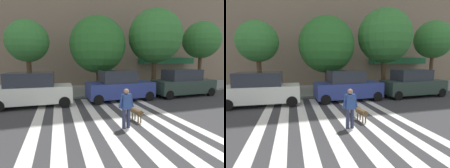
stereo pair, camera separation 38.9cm
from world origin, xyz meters
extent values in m
plane|color=#353538|center=(0.00, 6.23, 0.00)|extent=(160.00, 160.00, 0.00)
cube|color=gray|center=(0.00, 15.47, 0.07)|extent=(80.00, 6.00, 0.15)
cube|color=silver|center=(-2.19, 6.23, 0.00)|extent=(0.45, 11.87, 0.01)
cube|color=silver|center=(-1.29, 6.23, 0.00)|extent=(0.45, 11.87, 0.01)
cube|color=silver|center=(-0.39, 6.23, 0.00)|extent=(0.45, 11.87, 0.01)
cube|color=silver|center=(0.51, 6.23, 0.00)|extent=(0.45, 11.87, 0.01)
cube|color=silver|center=(1.41, 6.23, 0.00)|extent=(0.45, 11.87, 0.01)
cube|color=silver|center=(2.31, 6.23, 0.00)|extent=(0.45, 11.87, 0.01)
cube|color=silver|center=(3.21, 6.23, 0.00)|extent=(0.45, 11.87, 0.01)
cube|color=silver|center=(4.11, 6.23, 0.00)|extent=(0.45, 11.87, 0.01)
cube|color=#1B5E36|center=(11.11, 17.87, 2.75)|extent=(6.60, 1.60, 0.70)
cube|color=silver|center=(-2.60, 11.18, 0.74)|extent=(4.46, 2.04, 0.99)
cube|color=#232833|center=(-2.78, 11.18, 1.64)|extent=(2.68, 1.77, 0.81)
cylinder|color=black|center=(-0.85, 12.03, 0.33)|extent=(0.66, 0.23, 0.66)
cylinder|color=black|center=(-0.89, 10.24, 0.33)|extent=(0.66, 0.23, 0.66)
cylinder|color=black|center=(-4.31, 12.11, 0.33)|extent=(0.66, 0.23, 0.66)
cylinder|color=black|center=(-4.35, 10.32, 0.33)|extent=(0.66, 0.23, 0.66)
cube|color=navy|center=(2.93, 11.18, 0.75)|extent=(4.64, 2.08, 1.01)
cube|color=#232833|center=(2.75, 11.17, 1.67)|extent=(2.38, 1.77, 0.82)
cylinder|color=black|center=(4.71, 12.12, 0.33)|extent=(0.67, 0.24, 0.66)
cylinder|color=black|center=(4.77, 10.35, 0.33)|extent=(0.67, 0.24, 0.66)
cylinder|color=black|center=(1.09, 12.00, 0.33)|extent=(0.67, 0.24, 0.66)
cylinder|color=black|center=(1.15, 10.23, 0.33)|extent=(0.67, 0.24, 0.66)
cube|color=#293C34|center=(8.23, 11.18, 0.75)|extent=(4.92, 2.05, 1.00)
cube|color=#232833|center=(8.03, 11.17, 1.66)|extent=(2.76, 1.74, 0.82)
cylinder|color=black|center=(10.14, 12.10, 0.33)|extent=(0.67, 0.24, 0.66)
cylinder|color=black|center=(10.21, 10.40, 0.33)|extent=(0.67, 0.24, 0.66)
cylinder|color=black|center=(6.25, 11.96, 0.33)|extent=(0.67, 0.24, 0.66)
cylinder|color=black|center=(6.32, 10.25, 0.33)|extent=(0.67, 0.24, 0.66)
cylinder|color=#4C3823|center=(-3.24, 14.21, 1.75)|extent=(0.35, 0.35, 3.19)
sphere|color=#337533|center=(-3.24, 14.21, 4.19)|extent=(3.07, 3.07, 3.07)
cylinder|color=#4C3823|center=(1.97, 13.81, 1.46)|extent=(0.35, 0.35, 2.63)
sphere|color=#286628|center=(1.97, 13.81, 4.01)|extent=(4.50, 4.50, 4.50)
cylinder|color=#4C3823|center=(6.95, 13.51, 1.86)|extent=(0.40, 0.40, 3.43)
sphere|color=#337533|center=(6.95, 13.51, 4.84)|extent=(4.60, 4.60, 4.60)
cylinder|color=#4C3823|center=(12.51, 14.12, 1.97)|extent=(0.34, 0.34, 3.64)
sphere|color=#337533|center=(12.51, 14.12, 4.78)|extent=(3.58, 3.58, 3.58)
cylinder|color=#282D4C|center=(1.27, 6.14, 0.41)|extent=(0.17, 0.17, 0.82)
cylinder|color=#282D4C|center=(1.47, 6.17, 0.41)|extent=(0.17, 0.17, 0.82)
cube|color=navy|center=(1.37, 6.15, 1.12)|extent=(0.41, 0.29, 0.60)
cylinder|color=navy|center=(1.13, 6.12, 1.15)|extent=(0.23, 0.12, 0.57)
cylinder|color=navy|center=(1.61, 6.19, 1.15)|extent=(0.23, 0.12, 0.57)
sphere|color=#936B51|center=(1.37, 6.15, 1.53)|extent=(0.25, 0.25, 0.22)
cylinder|color=brown|center=(2.14, 6.78, 0.45)|extent=(0.35, 0.70, 0.26)
sphere|color=brown|center=(2.08, 7.19, 0.55)|extent=(0.23, 0.23, 0.20)
cylinder|color=brown|center=(2.20, 6.35, 0.50)|extent=(0.07, 0.24, 0.16)
cylinder|color=brown|center=(2.04, 7.00, 0.16)|extent=(0.06, 0.06, 0.32)
cylinder|color=brown|center=(2.17, 7.02, 0.16)|extent=(0.06, 0.06, 0.32)
cylinder|color=brown|center=(2.10, 6.54, 0.16)|extent=(0.06, 0.06, 0.32)
cylinder|color=brown|center=(2.24, 6.56, 0.16)|extent=(0.06, 0.06, 0.32)
camera|label=1|loc=(-1.24, -0.29, 2.74)|focal=28.28mm
camera|label=2|loc=(-0.87, -0.40, 2.74)|focal=28.28mm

